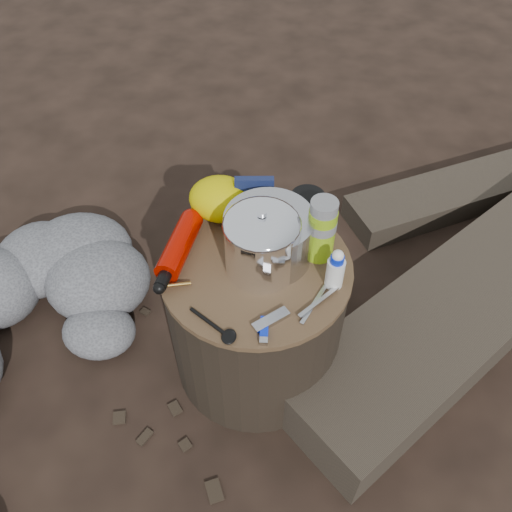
% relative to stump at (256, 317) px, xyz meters
% --- Properties ---
extents(ground, '(60.00, 60.00, 0.00)m').
position_rel_stump_xyz_m(ground, '(0.00, 0.00, -0.22)').
color(ground, black).
rests_on(ground, ground).
extents(stump, '(0.48, 0.48, 0.44)m').
position_rel_stump_xyz_m(stump, '(0.00, 0.00, 0.00)').
color(stump, black).
rests_on(stump, ground).
extents(rock_ring, '(0.50, 1.08, 0.21)m').
position_rel_stump_xyz_m(rock_ring, '(-0.68, -0.25, -0.12)').
color(rock_ring, '#55555A').
rests_on(rock_ring, ground).
extents(log_small, '(1.11, 0.79, 0.10)m').
position_rel_stump_xyz_m(log_small, '(0.77, 0.92, -0.17)').
color(log_small, '#312A21').
rests_on(log_small, ground).
extents(foil_windscreen, '(0.22, 0.22, 0.13)m').
position_rel_stump_xyz_m(foil_windscreen, '(0.03, 0.04, 0.29)').
color(foil_windscreen, '#B8B8BF').
rests_on(foil_windscreen, stump).
extents(camping_pot, '(0.18, 0.18, 0.18)m').
position_rel_stump_xyz_m(camping_pot, '(0.01, -0.00, 0.31)').
color(camping_pot, white).
rests_on(camping_pot, stump).
extents(fuel_bottle, '(0.08, 0.26, 0.06)m').
position_rel_stump_xyz_m(fuel_bottle, '(-0.20, 0.01, 0.25)').
color(fuel_bottle, '#AB0C00').
rests_on(fuel_bottle, stump).
extents(thermos, '(0.07, 0.07, 0.18)m').
position_rel_stump_xyz_m(thermos, '(0.15, 0.06, 0.31)').
color(thermos, '#84B014').
rests_on(thermos, stump).
extents(travel_mug, '(0.08, 0.08, 0.12)m').
position_rel_stump_xyz_m(travel_mug, '(0.11, 0.14, 0.28)').
color(travel_mug, black).
rests_on(travel_mug, stump).
extents(stuff_sack, '(0.17, 0.14, 0.12)m').
position_rel_stump_xyz_m(stuff_sack, '(-0.12, 0.16, 0.28)').
color(stuff_sack, '#C8B900').
rests_on(stuff_sack, stump).
extents(food_pouch, '(0.10, 0.04, 0.13)m').
position_rel_stump_xyz_m(food_pouch, '(-0.03, 0.17, 0.29)').
color(food_pouch, '#131C45').
rests_on(food_pouch, stump).
extents(lighter, '(0.03, 0.07, 0.01)m').
position_rel_stump_xyz_m(lighter, '(0.05, -0.19, 0.23)').
color(lighter, '#0823C7').
rests_on(lighter, stump).
extents(multitool, '(0.08, 0.08, 0.01)m').
position_rel_stump_xyz_m(multitool, '(0.06, -0.16, 0.23)').
color(multitool, '#B1B2B6').
rests_on(multitool, stump).
extents(pot_grabber, '(0.09, 0.13, 0.01)m').
position_rel_stump_xyz_m(pot_grabber, '(0.15, -0.10, 0.23)').
color(pot_grabber, '#B1B2B6').
rests_on(pot_grabber, stump).
extents(spork, '(0.13, 0.09, 0.01)m').
position_rel_stump_xyz_m(spork, '(-0.08, -0.19, 0.23)').
color(spork, black).
rests_on(spork, stump).
extents(squeeze_bottle, '(0.04, 0.04, 0.10)m').
position_rel_stump_xyz_m(squeeze_bottle, '(0.19, -0.03, 0.27)').
color(squeeze_bottle, white).
rests_on(squeeze_bottle, stump).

